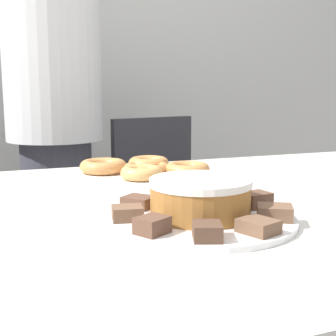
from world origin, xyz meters
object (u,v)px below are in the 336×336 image
at_px(frosted_cake, 200,197).
at_px(person_standing, 55,127).
at_px(plate_cake, 200,219).
at_px(plate_donuts, 147,176).
at_px(office_chair_right, 173,231).

bearing_deg(frosted_cake, person_standing, 94.38).
bearing_deg(person_standing, plate_cake, -85.62).
relative_size(person_standing, plate_donuts, 4.50).
xyz_separation_m(office_chair_right, plate_donuts, (-0.32, -0.62, 0.36)).
relative_size(office_chair_right, frosted_cake, 5.02).
distance_m(person_standing, plate_donuts, 0.72).
bearing_deg(plate_donuts, plate_cake, -96.31).
distance_m(plate_donuts, frosted_cake, 0.43).
bearing_deg(plate_cake, person_standing, 94.38).
xyz_separation_m(person_standing, plate_donuts, (0.13, -0.70, -0.08)).
height_order(plate_cake, frosted_cake, frosted_cake).
bearing_deg(office_chair_right, plate_donuts, -131.73).
height_order(plate_cake, plate_donuts, same).
distance_m(person_standing, office_chair_right, 0.64).
distance_m(person_standing, plate_cake, 1.13).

